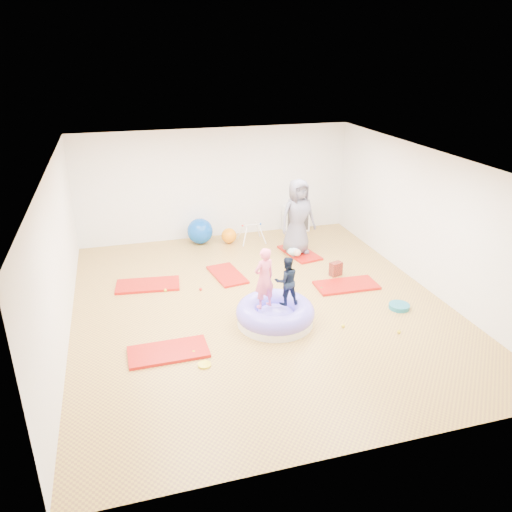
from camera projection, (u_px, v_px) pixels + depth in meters
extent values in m
cube|color=gold|center=(260.00, 304.00, 9.68)|extent=(7.00, 8.00, 0.01)
cube|color=white|center=(261.00, 161.00, 8.59)|extent=(7.00, 8.00, 0.01)
cube|color=white|center=(216.00, 184.00, 12.68)|extent=(7.00, 0.01, 2.80)
cube|color=white|center=(361.00, 358.00, 5.59)|extent=(7.00, 0.01, 2.80)
cube|color=white|center=(58.00, 257.00, 8.25)|extent=(0.01, 8.00, 2.80)
cube|color=white|center=(427.00, 220.00, 10.02)|extent=(0.01, 8.00, 2.80)
cube|color=red|center=(168.00, 352.00, 8.12)|extent=(1.30, 0.66, 0.05)
cube|color=red|center=(148.00, 285.00, 10.41)|extent=(1.37, 0.80, 0.05)
cube|color=red|center=(227.00, 275.00, 10.88)|extent=(0.74, 1.21, 0.05)
cube|color=red|center=(346.00, 285.00, 10.40)|extent=(1.31, 0.68, 0.05)
cube|color=red|center=(300.00, 253.00, 12.04)|extent=(0.80, 1.28, 0.05)
cylinder|color=white|center=(275.00, 319.00, 9.01)|extent=(1.38, 1.38, 0.16)
torus|color=#7263F5|center=(275.00, 312.00, 8.96)|extent=(1.42, 1.42, 0.38)
ellipsoid|color=#7263F5|center=(275.00, 316.00, 8.99)|extent=(0.75, 0.75, 0.34)
imported|color=#F66589|center=(264.00, 276.00, 8.60)|extent=(0.48, 0.39, 1.12)
imported|color=black|center=(287.00, 278.00, 8.76)|extent=(0.45, 0.36, 0.90)
imported|color=slate|center=(298.00, 217.00, 11.67)|extent=(0.95, 0.69, 1.79)
ellipsoid|color=#AAD2E1|center=(295.00, 251.00, 11.80)|extent=(0.37, 0.23, 0.21)
sphere|color=beige|center=(297.00, 253.00, 11.64)|extent=(0.17, 0.17, 0.17)
sphere|color=yellow|center=(343.00, 326.00, 8.87)|extent=(0.06, 0.06, 0.06)
sphere|color=red|center=(201.00, 289.00, 10.22)|extent=(0.06, 0.06, 0.06)
sphere|color=yellow|center=(165.00, 290.00, 10.17)|extent=(0.06, 0.06, 0.06)
sphere|color=yellow|center=(399.00, 332.00, 8.69)|extent=(0.06, 0.06, 0.06)
sphere|color=#2F8723|center=(322.00, 288.00, 10.25)|extent=(0.06, 0.06, 0.06)
sphere|color=yellow|center=(194.00, 352.00, 8.11)|extent=(0.06, 0.06, 0.06)
sphere|color=#0848BA|center=(200.00, 231.00, 12.58)|extent=(0.65, 0.65, 0.65)
sphere|color=orange|center=(229.00, 236.00, 12.65)|extent=(0.39, 0.39, 0.39)
cylinder|color=white|center=(245.00, 236.00, 12.42)|extent=(0.18, 0.19, 0.49)
cylinder|color=white|center=(241.00, 231.00, 12.79)|extent=(0.18, 0.19, 0.49)
cylinder|color=white|center=(262.00, 235.00, 12.53)|extent=(0.18, 0.19, 0.49)
cylinder|color=white|center=(258.00, 229.00, 12.90)|extent=(0.18, 0.19, 0.49)
cylinder|color=white|center=(252.00, 225.00, 12.58)|extent=(0.47, 0.03, 0.03)
sphere|color=red|center=(243.00, 226.00, 12.52)|extent=(0.06, 0.06, 0.06)
sphere|color=#0848BA|center=(261.00, 224.00, 12.64)|extent=(0.06, 0.06, 0.06)
cube|color=white|center=(296.00, 218.00, 13.45)|extent=(0.69, 0.33, 0.69)
cube|color=#363434|center=(298.00, 220.00, 13.31)|extent=(0.59, 0.02, 0.59)
cube|color=white|center=(297.00, 219.00, 13.41)|extent=(0.02, 0.23, 0.61)
cube|color=white|center=(297.00, 219.00, 13.41)|extent=(0.61, 0.23, 0.02)
cylinder|color=#186D88|center=(399.00, 306.00, 9.51)|extent=(0.39, 0.39, 0.09)
cube|color=#B9311B|center=(336.00, 269.00, 10.86)|extent=(0.30, 0.23, 0.30)
cylinder|color=yellow|center=(204.00, 365.00, 7.81)|extent=(0.21, 0.21, 0.03)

